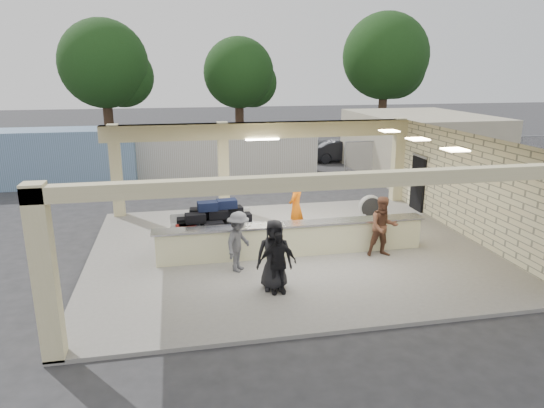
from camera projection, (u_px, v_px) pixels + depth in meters
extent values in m
plane|color=#2A2A2D|center=(289.00, 251.00, 15.09)|extent=(120.00, 120.00, 0.00)
cube|color=slate|center=(289.00, 250.00, 15.08)|extent=(12.00, 10.00, 0.10)
cube|color=#CBC188|center=(290.00, 139.00, 14.15)|extent=(12.00, 10.00, 0.02)
cube|color=beige|center=(468.00, 188.00, 15.77)|extent=(0.02, 10.00, 3.50)
cube|color=black|center=(418.00, 184.00, 18.94)|extent=(0.10, 0.95, 2.10)
cube|color=#CBC188|center=(261.00, 130.00, 18.72)|extent=(12.00, 0.50, 0.60)
cube|color=#CBC188|center=(346.00, 180.00, 9.61)|extent=(12.00, 0.30, 0.30)
cube|color=#CBC188|center=(116.00, 171.00, 18.05)|extent=(0.40, 0.40, 3.50)
cube|color=#CBC188|center=(223.00, 167.00, 18.81)|extent=(0.40, 0.40, 3.50)
cube|color=#CBC188|center=(398.00, 160.00, 20.25)|extent=(0.40, 0.40, 3.50)
cube|color=#CBC188|center=(45.00, 275.00, 8.97)|extent=(0.40, 0.40, 3.50)
cube|color=white|center=(262.00, 139.00, 18.57)|extent=(1.30, 0.12, 0.06)
cube|color=#FFEABF|center=(389.00, 131.00, 16.30)|extent=(0.55, 0.55, 0.04)
cube|color=#FFEABF|center=(418.00, 139.00, 14.41)|extent=(0.55, 0.55, 0.04)
cube|color=#FFEABF|center=(455.00, 150.00, 12.52)|extent=(0.55, 0.55, 0.04)
cube|color=beige|center=(293.00, 240.00, 14.47)|extent=(8.00, 0.50, 0.90)
cube|color=#B7B7BC|center=(293.00, 224.00, 14.34)|extent=(8.20, 0.58, 0.06)
cube|color=silver|center=(215.00, 229.00, 14.95)|extent=(2.71, 1.79, 0.12)
cylinder|color=black|center=(184.00, 251.00, 14.25)|extent=(0.16, 0.42, 0.41)
cylinder|color=black|center=(180.00, 239.00, 15.29)|extent=(0.16, 0.42, 0.41)
cylinder|color=black|center=(252.00, 244.00, 14.83)|extent=(0.16, 0.42, 0.41)
cylinder|color=black|center=(243.00, 233.00, 15.87)|extent=(0.16, 0.42, 0.41)
cube|color=silver|center=(210.00, 216.00, 15.60)|extent=(2.56, 0.30, 0.31)
cube|color=silver|center=(220.00, 230.00, 14.18)|extent=(2.56, 0.30, 0.31)
cube|color=black|center=(189.00, 228.00, 14.38)|extent=(0.63, 0.45, 0.27)
cube|color=black|center=(213.00, 226.00, 14.58)|extent=(0.63, 0.45, 0.27)
cube|color=black|center=(237.00, 224.00, 14.79)|extent=(0.63, 0.45, 0.27)
cube|color=black|center=(187.00, 222.00, 14.95)|extent=(0.63, 0.45, 0.27)
cube|color=black|center=(210.00, 220.00, 15.15)|extent=(0.63, 0.45, 0.27)
cube|color=black|center=(232.00, 218.00, 15.35)|extent=(0.63, 0.45, 0.27)
cube|color=black|center=(195.00, 218.00, 14.46)|extent=(0.63, 0.45, 0.27)
cube|color=black|center=(218.00, 214.00, 14.85)|extent=(0.63, 0.45, 0.27)
cube|color=black|center=(233.00, 211.00, 15.19)|extent=(0.63, 0.45, 0.27)
cube|color=black|center=(200.00, 213.00, 14.99)|extent=(0.63, 0.45, 0.27)
cube|color=black|center=(207.00, 206.00, 14.69)|extent=(0.63, 0.45, 0.27)
cube|color=black|center=(227.00, 204.00, 14.96)|extent=(0.63, 0.45, 0.27)
cube|color=#590F0C|center=(186.00, 230.00, 14.26)|extent=(0.63, 0.45, 0.27)
cube|color=black|center=(242.00, 218.00, 15.44)|extent=(0.63, 0.45, 0.27)
cylinder|color=silver|center=(371.00, 207.00, 17.71)|extent=(0.87, 0.39, 0.84)
cylinder|color=black|center=(371.00, 207.00, 17.71)|extent=(0.79, 0.42, 0.75)
cube|color=silver|center=(363.00, 217.00, 17.76)|extent=(0.06, 0.47, 0.28)
cube|color=silver|center=(377.00, 216.00, 17.86)|extent=(0.06, 0.47, 0.28)
imported|color=orange|center=(296.00, 207.00, 16.13)|extent=(0.73, 0.79, 1.91)
imported|color=brown|center=(383.00, 227.00, 14.23)|extent=(0.91, 0.45, 1.82)
imported|color=black|center=(278.00, 262.00, 11.90)|extent=(0.94, 0.36, 1.59)
imported|color=#505156|center=(238.00, 242.00, 13.20)|extent=(0.92, 1.12, 1.69)
imported|color=black|center=(274.00, 255.00, 12.08)|extent=(0.94, 0.52, 1.82)
imported|color=white|center=(391.00, 152.00, 28.79)|extent=(5.68, 3.75, 1.49)
imported|color=white|center=(404.00, 147.00, 30.32)|extent=(5.32, 2.94, 1.59)
imported|color=black|center=(341.00, 151.00, 29.62)|extent=(3.90, 1.39, 1.30)
cube|color=silver|center=(209.00, 153.00, 25.52)|extent=(11.32, 3.18, 2.42)
cube|color=#7591BB|center=(25.00, 158.00, 23.27)|extent=(10.37, 2.57, 2.69)
cylinder|color=gray|center=(345.00, 162.00, 24.28)|extent=(0.06, 0.06, 2.00)
cylinder|color=gray|center=(382.00, 160.00, 24.66)|extent=(0.06, 0.06, 2.00)
cylinder|color=gray|center=(418.00, 159.00, 25.04)|extent=(0.06, 0.06, 2.00)
cylinder|color=gray|center=(453.00, 158.00, 25.42)|extent=(0.06, 0.06, 2.00)
cylinder|color=gray|center=(487.00, 156.00, 25.80)|extent=(0.06, 0.06, 2.00)
cylinder|color=gray|center=(520.00, 155.00, 26.18)|extent=(0.06, 0.06, 2.00)
cube|color=gray|center=(453.00, 158.00, 25.42)|extent=(12.00, 0.02, 2.00)
cylinder|color=gray|center=(455.00, 138.00, 25.15)|extent=(12.00, 0.05, 0.05)
cylinder|color=#382619|center=(108.00, 115.00, 35.63)|extent=(0.70, 0.70, 4.50)
sphere|color=black|center=(104.00, 64.00, 34.66)|extent=(6.30, 6.30, 6.30)
sphere|color=black|center=(123.00, 76.00, 35.69)|extent=(4.50, 4.50, 4.50)
cylinder|color=#382619|center=(239.00, 113.00, 39.49)|extent=(0.70, 0.70, 4.00)
sphere|color=black|center=(239.00, 73.00, 38.63)|extent=(5.60, 5.60, 5.60)
sphere|color=black|center=(252.00, 83.00, 39.64)|extent=(4.00, 4.00, 4.00)
cylinder|color=#382619|center=(383.00, 106.00, 40.69)|extent=(0.70, 0.70, 5.00)
sphere|color=black|center=(386.00, 56.00, 39.62)|extent=(7.00, 7.00, 7.00)
sphere|color=black|center=(395.00, 69.00, 40.68)|extent=(5.00, 5.00, 5.00)
cube|color=#B4AA8F|center=(419.00, 144.00, 25.91)|extent=(6.00, 8.00, 3.20)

